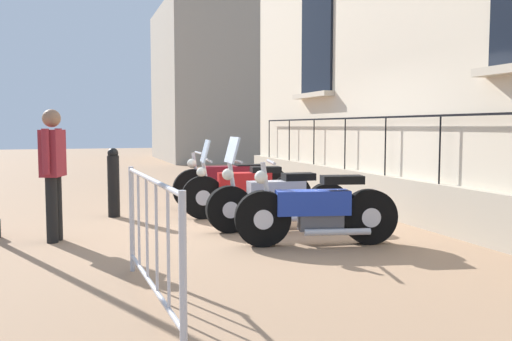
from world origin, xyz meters
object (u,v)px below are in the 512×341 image
(motorcycle_maroon, at_px, (232,183))
(motorcycle_blue, at_px, (316,212))
(bollard, at_px, (114,182))
(pedestrian_standing, at_px, (53,167))
(motorcycle_red, at_px, (246,189))
(motorcycle_silver, at_px, (278,200))
(crowd_barrier, at_px, (152,235))

(motorcycle_maroon, height_order, motorcycle_blue, motorcycle_blue)
(bollard, distance_m, pedestrian_standing, 1.94)
(motorcycle_red, height_order, motorcycle_silver, motorcycle_silver)
(pedestrian_standing, bearing_deg, motorcycle_maroon, -145.56)
(motorcycle_silver, bearing_deg, crowd_barrier, 51.67)
(motorcycle_silver, distance_m, motorcycle_blue, 1.06)
(crowd_barrier, height_order, pedestrian_standing, pedestrian_standing)
(motorcycle_red, distance_m, crowd_barrier, 4.29)
(crowd_barrier, bearing_deg, pedestrian_standing, -73.50)
(motorcycle_silver, relative_size, pedestrian_standing, 1.26)
(crowd_barrier, distance_m, pedestrian_standing, 2.98)
(motorcycle_red, xyz_separation_m, crowd_barrier, (1.99, 3.80, 0.12))
(motorcycle_maroon, relative_size, crowd_barrier, 0.96)
(motorcycle_maroon, distance_m, pedestrian_standing, 3.53)
(motorcycle_blue, bearing_deg, motorcycle_red, -84.64)
(motorcycle_red, distance_m, bollard, 2.12)
(motorcycle_blue, xyz_separation_m, crowd_barrier, (2.20, 1.59, 0.15))
(crowd_barrier, bearing_deg, motorcycle_blue, -144.02)
(motorcycle_red, relative_size, crowd_barrier, 0.95)
(motorcycle_red, distance_m, motorcycle_silver, 1.15)
(pedestrian_standing, bearing_deg, bollard, -116.25)
(crowd_barrier, bearing_deg, motorcycle_silver, -128.33)
(motorcycle_red, xyz_separation_m, motorcycle_silver, (-0.11, 1.14, -0.03))
(pedestrian_standing, bearing_deg, motorcycle_blue, 157.82)
(crowd_barrier, relative_size, bollard, 1.99)
(crowd_barrier, relative_size, pedestrian_standing, 1.33)
(motorcycle_silver, height_order, motorcycle_blue, motorcycle_silver)
(motorcycle_red, bearing_deg, crowd_barrier, 62.35)
(motorcycle_maroon, distance_m, motorcycle_blue, 3.22)
(bollard, bearing_deg, motorcycle_red, 159.65)
(motorcycle_silver, bearing_deg, bollard, -41.90)
(bollard, bearing_deg, crowd_barrier, 89.98)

